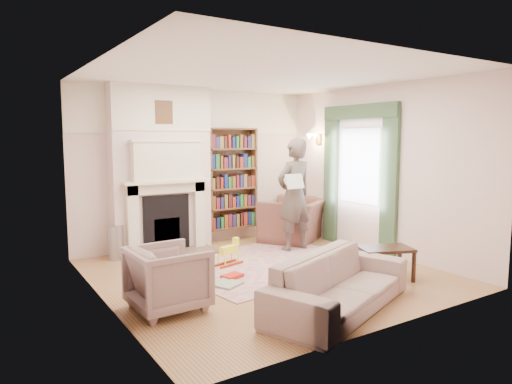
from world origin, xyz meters
TOP-DOWN VIEW (x-y plane):
  - floor at (0.00, 0.00)m, footprint 4.50×4.50m
  - ceiling at (0.00, 0.00)m, footprint 4.50×4.50m
  - wall_back at (0.00, 2.25)m, footprint 4.50×0.00m
  - wall_front at (0.00, -2.25)m, footprint 4.50×0.00m
  - wall_left at (-2.25, 0.00)m, footprint 0.00×4.50m
  - wall_right at (2.25, 0.00)m, footprint 0.00×4.50m
  - fireplace at (-0.75, 2.05)m, footprint 1.70×0.58m
  - bookcase at (0.65, 2.12)m, footprint 1.00×0.24m
  - window at (2.23, 0.40)m, footprint 0.02×0.90m
  - curtain_left at (2.20, -0.30)m, footprint 0.07×0.32m
  - curtain_right at (2.20, 1.10)m, footprint 0.07×0.32m
  - pelmet at (2.19, 0.40)m, footprint 0.09×1.70m
  - wall_sconce at (2.03, 1.50)m, footprint 0.20×0.24m
  - rug at (0.28, 0.41)m, footprint 3.13×2.57m
  - armchair_reading at (1.63, 1.48)m, footprint 1.58×1.54m
  - armchair_left at (-1.70, -0.58)m, footprint 0.84×0.81m
  - sofa at (-0.08, -1.62)m, footprint 2.28×1.54m
  - man_reading at (1.18, 0.88)m, footprint 0.73×0.51m
  - newspaper at (1.03, 0.68)m, footprint 0.37×0.13m
  - coffee_table at (1.22, -1.12)m, footprint 0.82×0.68m
  - paraffin_heater at (-1.60, 1.90)m, footprint 0.29×0.29m
  - rocking_horse at (-0.26, 0.61)m, footprint 0.50×0.31m
  - board_game at (-0.75, -0.20)m, footprint 0.45×0.45m
  - game_box_lid at (-0.53, 0.03)m, footprint 0.32×0.26m
  - comic_annuals at (0.17, -0.37)m, footprint 0.85×0.44m

SIDE VIEW (x-z plane):
  - floor at x=0.00m, z-range 0.00..0.00m
  - rug at x=0.28m, z-range 0.00..0.01m
  - comic_annuals at x=0.17m, z-range 0.01..0.03m
  - board_game at x=-0.75m, z-range 0.01..0.04m
  - game_box_lid at x=-0.53m, z-range 0.01..0.06m
  - rocking_horse at x=-0.26m, z-range 0.00..0.41m
  - coffee_table at x=1.22m, z-range 0.00..0.45m
  - paraffin_heater at x=-1.60m, z-range 0.00..0.55m
  - sofa at x=-0.08m, z-range 0.00..0.62m
  - armchair_left at x=-1.70m, z-range 0.00..0.73m
  - armchair_reading at x=1.63m, z-range 0.00..0.78m
  - man_reading at x=1.18m, z-range 0.00..1.93m
  - bookcase at x=0.65m, z-range 0.25..2.10m
  - curtain_left at x=2.20m, z-range 0.00..2.40m
  - curtain_right at x=2.20m, z-range 0.00..2.40m
  - newspaper at x=1.03m, z-range 1.10..1.34m
  - fireplace at x=-0.75m, z-range -0.01..2.79m
  - wall_back at x=0.00m, z-range -0.85..3.65m
  - wall_front at x=0.00m, z-range -0.85..3.65m
  - wall_left at x=-2.25m, z-range -0.85..3.65m
  - wall_right at x=2.25m, z-range -0.85..3.65m
  - window at x=2.23m, z-range 0.80..2.10m
  - wall_sconce at x=2.03m, z-range 1.78..2.02m
  - pelmet at x=2.19m, z-range 2.26..2.50m
  - ceiling at x=0.00m, z-range 2.80..2.80m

